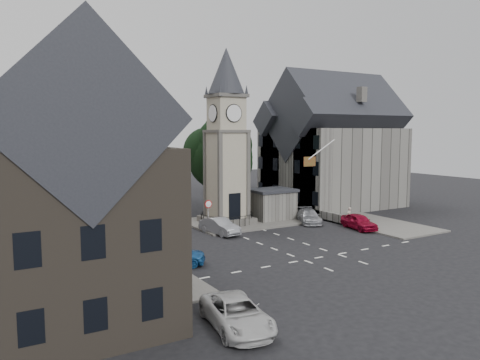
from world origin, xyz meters
TOP-DOWN VIEW (x-y plane):
  - ground at (0.00, 0.00)m, footprint 120.00×120.00m
  - pavement_west at (-12.50, 6.00)m, footprint 6.00×30.00m
  - pavement_east at (12.00, 8.00)m, footprint 6.00×26.00m
  - central_island at (1.50, 8.00)m, footprint 10.00×8.00m
  - road_markings at (0.00, -5.50)m, footprint 20.00×8.00m
  - clock_tower at (0.00, 7.99)m, footprint 4.86×4.86m
  - stone_shelter at (4.80, 7.50)m, footprint 4.30×3.30m
  - town_tree at (2.00, 13.00)m, footprint 7.20×7.20m
  - warning_sign_post at (-3.20, 5.43)m, footprint 0.70×0.19m
  - terrace_pink at (-15.50, 16.00)m, footprint 8.10×7.60m
  - terrace_cream at (-15.50, 8.00)m, footprint 8.10×7.60m
  - terrace_tudor at (-15.50, 0.00)m, footprint 8.10×7.60m
  - building_sw_stone at (-17.00, -9.00)m, footprint 8.60×7.60m
  - backdrop_west at (-12.00, 28.00)m, footprint 20.00×10.00m
  - east_building at (15.59, 11.00)m, footprint 14.40×11.40m
  - east_boundary_wall at (9.20, 10.00)m, footprint 0.40×16.00m
  - flagpole at (8.00, 4.00)m, footprint 3.68×0.10m
  - car_west_blue at (-9.73, -2.11)m, footprint 4.79×3.57m
  - car_west_silver at (-11.50, -1.69)m, footprint 4.50×1.90m
  - car_west_grey at (-11.41, 0.77)m, footprint 5.26×2.58m
  - car_island_silver at (-2.63, 4.50)m, footprint 2.12×4.40m
  - car_island_east at (7.00, 4.50)m, footprint 3.57×4.77m
  - car_east_red at (9.02, -0.03)m, footprint 2.32×4.27m
  - van_sw_white at (-10.94, -12.67)m, footprint 2.99×5.17m
  - pedestrian at (9.75, 2.00)m, footprint 0.66×0.50m

SIDE VIEW (x-z plane):
  - ground at x=0.00m, z-range 0.00..0.00m
  - road_markings at x=0.00m, z-range 0.00..0.01m
  - pavement_west at x=-12.50m, z-range 0.00..0.14m
  - pavement_east at x=12.00m, z-range 0.00..0.14m
  - central_island at x=1.50m, z-range 0.00..0.16m
  - east_boundary_wall at x=9.20m, z-range 0.00..0.90m
  - car_island_east at x=7.00m, z-range 0.00..1.29m
  - van_sw_white at x=-10.94m, z-range 0.00..1.35m
  - car_east_red at x=9.02m, z-range 0.00..1.38m
  - car_island_silver at x=-2.63m, z-range 0.00..1.39m
  - car_west_grey at x=-11.41m, z-range 0.00..1.44m
  - car_west_silver at x=-11.50m, z-range 0.00..1.45m
  - car_west_blue at x=-9.73m, z-range 0.00..1.52m
  - pedestrian at x=9.75m, z-range 0.00..1.63m
  - stone_shelter at x=4.80m, z-range 0.01..3.09m
  - warning_sign_post at x=-3.20m, z-range 0.60..3.45m
  - backdrop_west at x=-12.00m, z-range 0.00..8.00m
  - building_sw_stone at x=-17.00m, z-range 0.15..10.55m
  - terrace_tudor at x=-15.50m, z-range 0.19..12.19m
  - east_building at x=15.59m, z-range -0.04..12.56m
  - terrace_pink at x=-15.50m, z-range 0.18..12.98m
  - terrace_cream at x=-15.50m, z-range 0.18..12.98m
  - town_tree at x=2.00m, z-range 1.57..12.37m
  - flagpole at x=8.00m, z-range 5.63..8.37m
  - clock_tower at x=0.00m, z-range 0.00..16.25m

